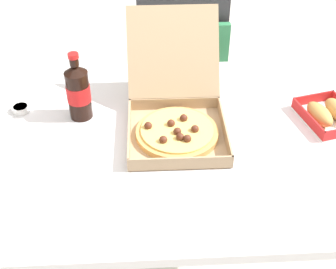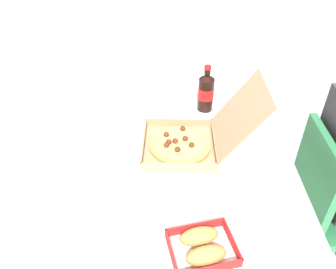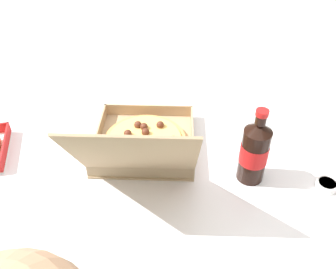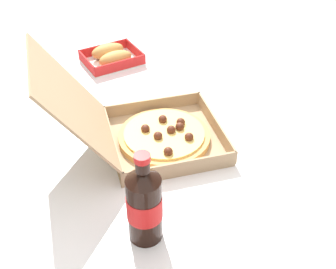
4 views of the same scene
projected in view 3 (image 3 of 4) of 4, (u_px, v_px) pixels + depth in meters
The scene contains 5 objects.
dining_table at pixel (160, 162), 1.12m from camera, with size 1.42×0.88×0.73m.
pizza_box_open at pixel (143, 142), 1.02m from camera, with size 0.30×0.46×0.29m.
cola_bottle at pixel (254, 151), 0.92m from camera, with size 0.07×0.07×0.22m.
paper_menu at pixel (302, 142), 1.09m from camera, with size 0.21×0.15×0.00m, color white.
dipping_sauce_cup at pixel (327, 185), 0.94m from camera, with size 0.06×0.06×0.02m.
Camera 3 is at (-0.05, 0.81, 1.44)m, focal length 37.95 mm.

